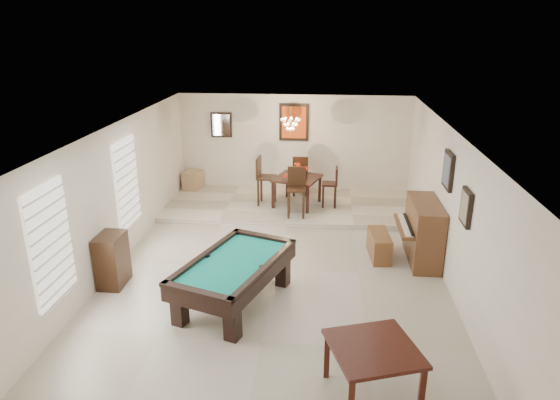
% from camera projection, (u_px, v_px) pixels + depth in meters
% --- Properties ---
extents(ground_plane, '(6.00, 9.00, 0.02)m').
position_uv_depth(ground_plane, '(277.00, 270.00, 9.26)').
color(ground_plane, beige).
extents(wall_back, '(6.00, 0.04, 2.60)m').
position_uv_depth(wall_back, '(294.00, 145.00, 13.03)').
color(wall_back, silver).
rests_on(wall_back, ground_plane).
extents(wall_front, '(6.00, 0.04, 2.60)m').
position_uv_depth(wall_front, '(228.00, 370.00, 4.59)').
color(wall_front, silver).
rests_on(wall_front, ground_plane).
extents(wall_left, '(0.04, 9.00, 2.60)m').
position_uv_depth(wall_left, '(113.00, 198.00, 9.08)').
color(wall_left, silver).
rests_on(wall_left, ground_plane).
extents(wall_right, '(0.04, 9.00, 2.60)m').
position_uv_depth(wall_right, '(451.00, 209.00, 8.55)').
color(wall_right, silver).
rests_on(wall_right, ground_plane).
extents(ceiling, '(6.00, 9.00, 0.04)m').
position_uv_depth(ceiling, '(277.00, 131.00, 8.38)').
color(ceiling, white).
rests_on(ceiling, wall_back).
extents(dining_step, '(6.00, 2.50, 0.12)m').
position_uv_depth(dining_step, '(290.00, 206.00, 12.28)').
color(dining_step, beige).
rests_on(dining_step, ground_plane).
extents(window_left_front, '(0.06, 1.00, 1.70)m').
position_uv_depth(window_left_front, '(50.00, 243.00, 6.98)').
color(window_left_front, white).
rests_on(window_left_front, wall_left).
extents(window_left_rear, '(0.06, 1.00, 1.70)m').
position_uv_depth(window_left_rear, '(127.00, 183.00, 9.60)').
color(window_left_rear, white).
rests_on(window_left_rear, wall_left).
extents(pool_table, '(1.86, 2.47, 0.73)m').
position_uv_depth(pool_table, '(235.00, 283.00, 8.02)').
color(pool_table, black).
rests_on(pool_table, ground_plane).
extents(square_table, '(1.26, 1.26, 0.69)m').
position_uv_depth(square_table, '(372.00, 371.00, 6.03)').
color(square_table, black).
rests_on(square_table, ground_plane).
extents(upright_piano, '(0.79, 1.40, 1.17)m').
position_uv_depth(upright_piano, '(416.00, 232.00, 9.43)').
color(upright_piano, brown).
rests_on(upright_piano, ground_plane).
extents(piano_bench, '(0.42, 0.91, 0.49)m').
position_uv_depth(piano_bench, '(379.00, 245.00, 9.65)').
color(piano_bench, brown).
rests_on(piano_bench, ground_plane).
extents(apothecary_chest, '(0.41, 0.62, 0.93)m').
position_uv_depth(apothecary_chest, '(112.00, 260.00, 8.57)').
color(apothecary_chest, black).
rests_on(apothecary_chest, ground_plane).
extents(dining_table, '(1.25, 1.25, 0.82)m').
position_uv_depth(dining_table, '(297.00, 189.00, 12.04)').
color(dining_table, black).
rests_on(dining_table, dining_step).
extents(flower_vase, '(0.15, 0.15, 0.25)m').
position_uv_depth(flower_vase, '(297.00, 167.00, 11.86)').
color(flower_vase, '#C03510').
rests_on(flower_vase, dining_table).
extents(dining_chair_south, '(0.43, 0.43, 1.12)m').
position_uv_depth(dining_chair_south, '(296.00, 193.00, 11.28)').
color(dining_chair_south, black).
rests_on(dining_chair_south, dining_step).
extents(dining_chair_north, '(0.41, 0.41, 1.04)m').
position_uv_depth(dining_chair_north, '(300.00, 175.00, 12.74)').
color(dining_chair_north, black).
rests_on(dining_chair_north, dining_step).
extents(dining_chair_west, '(0.47, 0.47, 1.17)m').
position_uv_depth(dining_chair_west, '(267.00, 181.00, 12.03)').
color(dining_chair_west, black).
rests_on(dining_chair_west, dining_step).
extents(dining_chair_east, '(0.36, 0.36, 0.97)m').
position_uv_depth(dining_chair_east, '(329.00, 187.00, 11.93)').
color(dining_chair_east, black).
rests_on(dining_chair_east, dining_step).
extents(corner_bench, '(0.49, 0.58, 0.47)m').
position_uv_depth(corner_bench, '(193.00, 180.00, 13.30)').
color(corner_bench, tan).
rests_on(corner_bench, dining_step).
extents(chandelier, '(0.44, 0.44, 0.60)m').
position_uv_depth(chandelier, '(290.00, 120.00, 11.51)').
color(chandelier, '#FFE5B2').
rests_on(chandelier, ceiling).
extents(back_painting, '(0.75, 0.06, 0.95)m').
position_uv_depth(back_painting, '(294.00, 122.00, 12.80)').
color(back_painting, '#D84C14').
rests_on(back_painting, wall_back).
extents(back_mirror, '(0.55, 0.06, 0.65)m').
position_uv_depth(back_mirror, '(221.00, 125.00, 13.00)').
color(back_mirror, white).
rests_on(back_mirror, wall_back).
extents(right_picture_upper, '(0.06, 0.55, 0.65)m').
position_uv_depth(right_picture_upper, '(448.00, 170.00, 8.63)').
color(right_picture_upper, slate).
rests_on(right_picture_upper, wall_right).
extents(right_picture_lower, '(0.06, 0.45, 0.55)m').
position_uv_depth(right_picture_lower, '(466.00, 207.00, 7.48)').
color(right_picture_lower, gray).
rests_on(right_picture_lower, wall_right).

